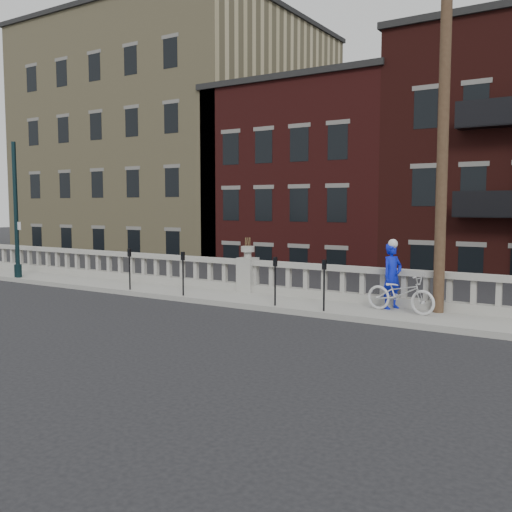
# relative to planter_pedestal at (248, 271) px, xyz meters

# --- Properties ---
(ground) EXTENTS (120.00, 120.00, 0.00)m
(ground) POSITION_rel_planter_pedestal_xyz_m (0.00, -3.95, -0.83)
(ground) COLOR black
(ground) RESTS_ON ground
(sidewalk) EXTENTS (32.00, 2.20, 0.15)m
(sidewalk) POSITION_rel_planter_pedestal_xyz_m (0.00, -0.95, -0.76)
(sidewalk) COLOR gray
(sidewalk) RESTS_ON ground
(balustrade) EXTENTS (28.00, 0.34, 1.03)m
(balustrade) POSITION_rel_planter_pedestal_xyz_m (0.00, 0.00, -0.19)
(balustrade) COLOR gray
(balustrade) RESTS_ON sidewalk
(planter_pedestal) EXTENTS (0.55, 0.55, 1.76)m
(planter_pedestal) POSITION_rel_planter_pedestal_xyz_m (0.00, 0.00, 0.00)
(planter_pedestal) COLOR gray
(planter_pedestal) RESTS_ON sidewalk
(lower_level) EXTENTS (80.00, 44.00, 20.80)m
(lower_level) POSITION_rel_planter_pedestal_xyz_m (0.56, 19.09, 1.80)
(lower_level) COLOR #605E59
(lower_level) RESTS_ON ground
(utility_pole) EXTENTS (1.60, 0.28, 10.00)m
(utility_pole) POSITION_rel_planter_pedestal_xyz_m (6.20, -0.35, 4.41)
(utility_pole) COLOR #422D1E
(utility_pole) RESTS_ON sidewalk
(streetlight_pole) EXTENTS (0.40, 0.28, 5.20)m
(streetlight_pole) POSITION_rel_planter_pedestal_xyz_m (-9.50, -1.80, 1.38)
(streetlight_pole) COLOR black
(streetlight_pole) RESTS_ON sidewalk
(parking_meter_a) EXTENTS (0.10, 0.09, 1.36)m
(parking_meter_a) POSITION_rel_planter_pedestal_xyz_m (-3.49, -1.80, 0.17)
(parking_meter_a) COLOR black
(parking_meter_a) RESTS_ON sidewalk
(parking_meter_b) EXTENTS (0.10, 0.09, 1.36)m
(parking_meter_b) POSITION_rel_planter_pedestal_xyz_m (-1.21, -1.80, 0.17)
(parking_meter_b) COLOR black
(parking_meter_b) RESTS_ON sidewalk
(parking_meter_c) EXTENTS (0.10, 0.09, 1.36)m
(parking_meter_c) POSITION_rel_planter_pedestal_xyz_m (2.11, -1.80, 0.17)
(parking_meter_c) COLOR black
(parking_meter_c) RESTS_ON sidewalk
(parking_meter_d) EXTENTS (0.10, 0.09, 1.36)m
(parking_meter_d) POSITION_rel_planter_pedestal_xyz_m (3.61, -1.80, 0.17)
(parking_meter_d) COLOR black
(parking_meter_d) RESTS_ON sidewalk
(bicycle) EXTENTS (1.99, 0.96, 1.00)m
(bicycle) POSITION_rel_planter_pedestal_xyz_m (5.36, -0.87, -0.18)
(bicycle) COLOR silver
(bicycle) RESTS_ON sidewalk
(cyclist) EXTENTS (0.65, 0.76, 1.78)m
(cyclist) POSITION_rel_planter_pedestal_xyz_m (4.99, -0.48, 0.21)
(cyclist) COLOR #0D1CC5
(cyclist) RESTS_ON sidewalk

